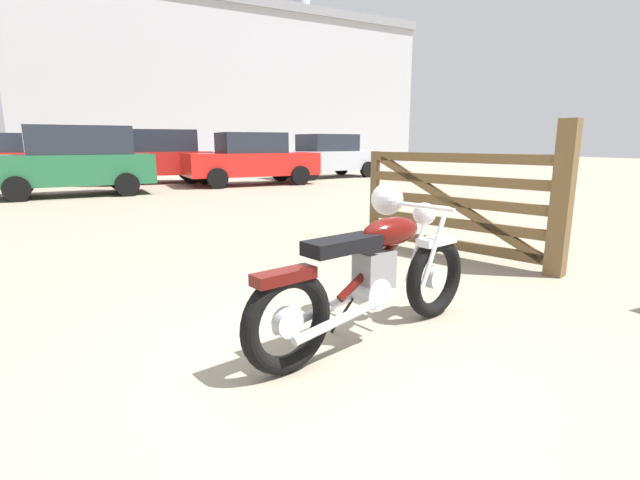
# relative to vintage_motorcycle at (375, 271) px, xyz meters

# --- Properties ---
(ground_plane) EXTENTS (80.00, 80.00, 0.00)m
(ground_plane) POSITION_rel_vintage_motorcycle_xyz_m (-0.43, 0.02, -0.49)
(ground_plane) COLOR gray
(vintage_motorcycle) EXTENTS (2.03, 0.87, 1.07)m
(vintage_motorcycle) POSITION_rel_vintage_motorcycle_xyz_m (0.00, 0.00, 0.00)
(vintage_motorcycle) COLOR black
(vintage_motorcycle) RESTS_ON ground_plane
(timber_gate) EXTENTS (1.03, 2.42, 1.60)m
(timber_gate) POSITION_rel_vintage_motorcycle_xyz_m (2.21, 1.43, 0.21)
(timber_gate) COLOR brown
(timber_gate) RESTS_ON ground_plane
(white_estate_far) EXTENTS (4.02, 2.07, 1.78)m
(white_estate_far) POSITION_rel_vintage_motorcycle_xyz_m (-2.42, 10.97, 0.43)
(white_estate_far) COLOR black
(white_estate_far) RESTS_ON ground_plane
(red_hatchback_near) EXTENTS (4.26, 2.04, 1.67)m
(red_hatchback_near) POSITION_rel_vintage_motorcycle_xyz_m (2.62, 12.12, 0.34)
(red_hatchback_near) COLOR black
(red_hatchback_near) RESTS_ON ground_plane
(blue_hatchback_right) EXTENTS (3.97, 1.96, 1.78)m
(blue_hatchback_right) POSITION_rel_vintage_motorcycle_xyz_m (-0.20, 14.09, 0.43)
(blue_hatchback_right) COLOR black
(blue_hatchback_right) RESTS_ON ground_plane
(silver_sedan_mid) EXTENTS (4.44, 2.48, 1.67)m
(silver_sedan_mid) POSITION_rel_vintage_motorcycle_xyz_m (6.23, 13.97, 0.34)
(silver_sedan_mid) COLOR black
(silver_sedan_mid) RESTS_ON ground_plane
(industrial_building) EXTENTS (24.66, 11.94, 19.30)m
(industrial_building) POSITION_rel_vintage_motorcycle_xyz_m (5.58, 28.60, 4.18)
(industrial_building) COLOR #B2B2B7
(industrial_building) RESTS_ON ground_plane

